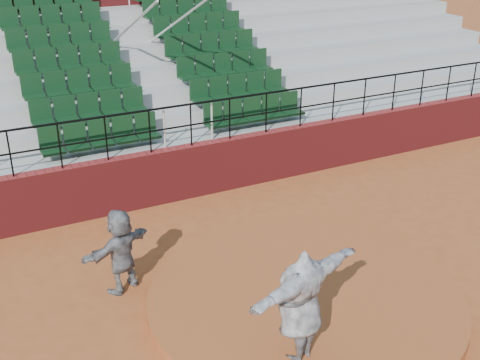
% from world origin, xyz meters
% --- Properties ---
extents(ground, '(90.00, 90.00, 0.00)m').
position_xyz_m(ground, '(0.00, 0.00, 0.00)').
color(ground, '#984A22').
rests_on(ground, ground).
extents(pitchers_mound, '(5.50, 5.50, 0.25)m').
position_xyz_m(pitchers_mound, '(0.00, 0.00, 0.12)').
color(pitchers_mound, '#984922').
rests_on(pitchers_mound, ground).
extents(pitching_rubber, '(0.60, 0.15, 0.03)m').
position_xyz_m(pitching_rubber, '(0.00, 0.15, 0.27)').
color(pitching_rubber, white).
rests_on(pitching_rubber, pitchers_mound).
extents(boundary_wall, '(24.00, 0.30, 1.30)m').
position_xyz_m(boundary_wall, '(0.00, 5.00, 0.65)').
color(boundary_wall, maroon).
rests_on(boundary_wall, ground).
extents(wall_railing, '(24.04, 0.05, 1.03)m').
position_xyz_m(wall_railing, '(0.00, 5.00, 2.03)').
color(wall_railing, black).
rests_on(wall_railing, boundary_wall).
extents(seating_deck, '(24.00, 5.97, 4.63)m').
position_xyz_m(seating_deck, '(0.00, 8.65, 1.43)').
color(seating_deck, '#979792').
rests_on(seating_deck, ground).
extents(press_box_facade, '(24.00, 3.00, 7.10)m').
position_xyz_m(press_box_facade, '(0.00, 12.60, 3.55)').
color(press_box_facade, maroon).
rests_on(press_box_facade, ground).
extents(pitcher, '(2.32, 1.29, 1.83)m').
position_xyz_m(pitcher, '(-0.99, -1.35, 1.16)').
color(pitcher, black).
rests_on(pitcher, pitchers_mound).
extents(fielder, '(1.54, 1.05, 1.60)m').
position_xyz_m(fielder, '(-2.68, 1.92, 0.80)').
color(fielder, black).
rests_on(fielder, ground).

